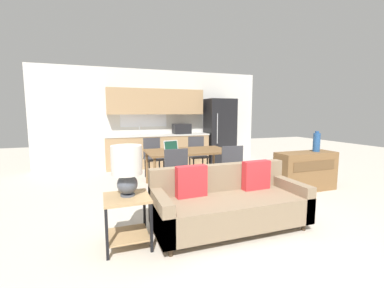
% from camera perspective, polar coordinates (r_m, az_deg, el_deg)
% --- Properties ---
extents(ground_plane, '(20.00, 20.00, 0.00)m').
position_cam_1_polar(ground_plane, '(3.46, 8.81, -18.85)').
color(ground_plane, beige).
extents(wall_back, '(6.40, 0.07, 2.70)m').
position_cam_1_polar(wall_back, '(7.50, -8.21, 5.83)').
color(wall_back, silver).
rests_on(wall_back, ground_plane).
extents(kitchen_counter, '(2.85, 0.65, 2.15)m').
position_cam_1_polar(kitchen_counter, '(7.24, -7.51, 1.75)').
color(kitchen_counter, tan).
rests_on(kitchen_counter, ground_plane).
extents(refrigerator, '(0.82, 0.70, 1.90)m').
position_cam_1_polar(refrigerator, '(7.77, 6.18, 2.92)').
color(refrigerator, black).
rests_on(refrigerator, ground_plane).
extents(dining_table, '(1.67, 0.96, 0.73)m').
position_cam_1_polar(dining_table, '(5.27, -0.95, -1.99)').
color(dining_table, brown).
rests_on(dining_table, ground_plane).
extents(couch, '(1.96, 0.80, 0.84)m').
position_cam_1_polar(couch, '(3.46, 7.99, -12.85)').
color(couch, '#3D2D1E').
rests_on(couch, ground_plane).
extents(side_table, '(0.49, 0.49, 0.58)m').
position_cam_1_polar(side_table, '(3.06, -14.20, -14.56)').
color(side_table, tan).
rests_on(side_table, ground_plane).
extents(table_lamp, '(0.34, 0.34, 0.57)m').
position_cam_1_polar(table_lamp, '(2.94, -14.29, -4.78)').
color(table_lamp, '#4C515B').
rests_on(table_lamp, side_table).
extents(credenza, '(1.20, 0.43, 0.74)m').
position_cam_1_polar(credenza, '(5.46, 23.89, -5.53)').
color(credenza, brown).
rests_on(credenza, ground_plane).
extents(vase, '(0.13, 0.13, 0.40)m').
position_cam_1_polar(vase, '(5.55, 25.95, 0.40)').
color(vase, '#234C84').
rests_on(vase, credenza).
extents(dining_chair_near_left, '(0.44, 0.44, 0.91)m').
position_cam_1_polar(dining_chair_near_left, '(4.36, -4.02, -6.17)').
color(dining_chair_near_left, '#38383D').
rests_on(dining_chair_near_left, ground_plane).
extents(dining_chair_near_right, '(0.45, 0.45, 0.91)m').
position_cam_1_polar(dining_chair_near_right, '(4.77, 8.32, -5.08)').
color(dining_chair_near_right, '#38383D').
rests_on(dining_chair_near_right, ground_plane).
extents(dining_chair_far_right, '(0.45, 0.45, 0.91)m').
position_cam_1_polar(dining_chair_far_right, '(6.26, 1.22, -2.09)').
color(dining_chair_far_right, '#38383D').
rests_on(dining_chair_far_right, ground_plane).
extents(dining_chair_far_left, '(0.45, 0.45, 0.91)m').
position_cam_1_polar(dining_chair_far_left, '(6.00, -8.58, -2.58)').
color(dining_chair_far_left, '#38383D').
rests_on(dining_chair_far_left, ground_plane).
extents(laptop, '(0.37, 0.32, 0.20)m').
position_cam_1_polar(laptop, '(5.25, -4.36, -0.89)').
color(laptop, '#B7BABC').
rests_on(laptop, dining_table).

